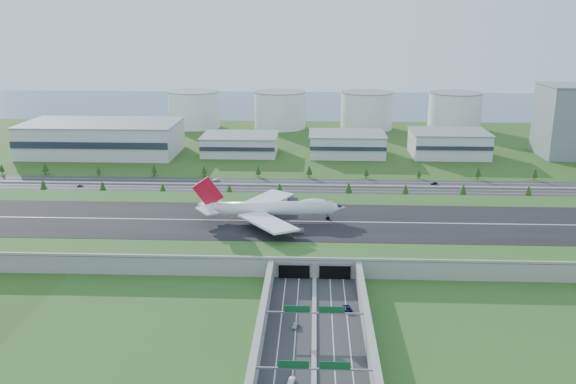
{
  "coord_description": "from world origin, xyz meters",
  "views": [
    {
      "loc": [
        -0.7,
        -286.24,
        105.89
      ],
      "look_at": [
        -14.89,
        35.0,
        13.16
      ],
      "focal_mm": 38.0,
      "sensor_mm": 36.0,
      "label": 1
    }
  ],
  "objects_px": {
    "car_0": "(296,325)",
    "car_4": "(80,185)",
    "car_2": "(347,308)",
    "fuel_tank_a": "(194,110)",
    "boeing_747": "(271,208)",
    "car_5": "(434,183)",
    "car_7": "(216,180)",
    "office_tower": "(572,121)",
    "car_1": "(291,382)"
  },
  "relations": [
    {
      "from": "fuel_tank_a",
      "to": "car_2",
      "type": "distance_m",
      "value": 410.67
    },
    {
      "from": "car_5",
      "to": "car_7",
      "type": "bearing_deg",
      "value": -111.94
    },
    {
      "from": "boeing_747",
      "to": "car_7",
      "type": "bearing_deg",
      "value": 108.38
    },
    {
      "from": "car_0",
      "to": "car_1",
      "type": "xyz_separation_m",
      "value": [
        -0.19,
        -34.51,
        -0.05
      ]
    },
    {
      "from": "car_0",
      "to": "car_4",
      "type": "bearing_deg",
      "value": 142.73
    },
    {
      "from": "fuel_tank_a",
      "to": "boeing_747",
      "type": "bearing_deg",
      "value": -72.41
    },
    {
      "from": "car_0",
      "to": "car_7",
      "type": "xyz_separation_m",
      "value": [
        -59.9,
        197.28,
        -0.03
      ]
    },
    {
      "from": "car_2",
      "to": "car_4",
      "type": "distance_m",
      "value": 233.42
    },
    {
      "from": "fuel_tank_a",
      "to": "car_1",
      "type": "distance_m",
      "value": 451.84
    },
    {
      "from": "car_0",
      "to": "boeing_747",
      "type": "bearing_deg",
      "value": 113.08
    },
    {
      "from": "fuel_tank_a",
      "to": "car_4",
      "type": "bearing_deg",
      "value": -98.22
    },
    {
      "from": "car_2",
      "to": "car_4",
      "type": "xyz_separation_m",
      "value": [
        -164.46,
        165.65,
        -0.14
      ]
    },
    {
      "from": "car_2",
      "to": "car_5",
      "type": "bearing_deg",
      "value": -122.76
    },
    {
      "from": "office_tower",
      "to": "car_5",
      "type": "height_order",
      "value": "office_tower"
    },
    {
      "from": "fuel_tank_a",
      "to": "car_7",
      "type": "bearing_deg",
      "value": -75.39
    },
    {
      "from": "car_0",
      "to": "car_5",
      "type": "distance_m",
      "value": 212.57
    },
    {
      "from": "car_1",
      "to": "car_7",
      "type": "distance_m",
      "value": 239.36
    },
    {
      "from": "car_1",
      "to": "car_4",
      "type": "height_order",
      "value": "car_1"
    },
    {
      "from": "car_5",
      "to": "office_tower",
      "type": "bearing_deg",
      "value": 106.09
    },
    {
      "from": "car_1",
      "to": "car_5",
      "type": "bearing_deg",
      "value": 80.82
    },
    {
      "from": "car_1",
      "to": "car_7",
      "type": "height_order",
      "value": "car_7"
    },
    {
      "from": "car_0",
      "to": "car_4",
      "type": "height_order",
      "value": "car_0"
    },
    {
      "from": "car_0",
      "to": "car_4",
      "type": "distance_m",
      "value": 231.36
    },
    {
      "from": "car_0",
      "to": "car_1",
      "type": "height_order",
      "value": "car_0"
    },
    {
      "from": "car_4",
      "to": "car_5",
      "type": "height_order",
      "value": "car_5"
    },
    {
      "from": "car_1",
      "to": "car_2",
      "type": "xyz_separation_m",
      "value": [
        19.08,
        48.69,
        0.06
      ]
    },
    {
      "from": "car_4",
      "to": "car_7",
      "type": "height_order",
      "value": "car_7"
    },
    {
      "from": "boeing_747",
      "to": "car_2",
      "type": "distance_m",
      "value": 87.37
    },
    {
      "from": "car_7",
      "to": "car_2",
      "type": "bearing_deg",
      "value": -1.63
    },
    {
      "from": "car_0",
      "to": "car_2",
      "type": "distance_m",
      "value": 23.61
    },
    {
      "from": "car_7",
      "to": "office_tower",
      "type": "bearing_deg",
      "value": 83.81
    },
    {
      "from": "office_tower",
      "to": "boeing_747",
      "type": "bearing_deg",
      "value": -138.81
    },
    {
      "from": "office_tower",
      "to": "car_0",
      "type": "distance_m",
      "value": 355.11
    },
    {
      "from": "fuel_tank_a",
      "to": "boeing_747",
      "type": "xyz_separation_m",
      "value": [
        98.05,
        -309.21,
        -2.89
      ]
    },
    {
      "from": "car_5",
      "to": "car_7",
      "type": "distance_m",
      "value": 144.39
    },
    {
      "from": "car_0",
      "to": "car_5",
      "type": "xyz_separation_m",
      "value": [
        84.47,
        195.07,
        -0.03
      ]
    },
    {
      "from": "car_0",
      "to": "car_1",
      "type": "bearing_deg",
      "value": -76.58
    },
    {
      "from": "fuel_tank_a",
      "to": "car_4",
      "type": "distance_m",
      "value": 225.71
    },
    {
      "from": "car_0",
      "to": "car_2",
      "type": "xyz_separation_m",
      "value": [
        18.88,
        14.17,
        0.01
      ]
    },
    {
      "from": "car_2",
      "to": "car_5",
      "type": "distance_m",
      "value": 192.42
    },
    {
      "from": "boeing_747",
      "to": "car_1",
      "type": "height_order",
      "value": "boeing_747"
    },
    {
      "from": "car_2",
      "to": "car_0",
      "type": "bearing_deg",
      "value": 24.06
    },
    {
      "from": "car_4",
      "to": "car_7",
      "type": "distance_m",
      "value": 87.44
    },
    {
      "from": "boeing_747",
      "to": "office_tower",
      "type": "bearing_deg",
      "value": 36.36
    },
    {
      "from": "fuel_tank_a",
      "to": "car_0",
      "type": "distance_m",
      "value": 418.6
    },
    {
      "from": "car_1",
      "to": "car_5",
      "type": "xyz_separation_m",
      "value": [
        84.66,
        229.58,
        0.01
      ]
    },
    {
      "from": "car_1",
      "to": "car_4",
      "type": "distance_m",
      "value": 258.99
    },
    {
      "from": "car_2",
      "to": "car_5",
      "type": "xyz_separation_m",
      "value": [
        65.58,
        180.89,
        -0.05
      ]
    },
    {
      "from": "car_0",
      "to": "car_2",
      "type": "bearing_deg",
      "value": 50.63
    },
    {
      "from": "car_4",
      "to": "boeing_747",
      "type": "bearing_deg",
      "value": -140.36
    }
  ]
}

